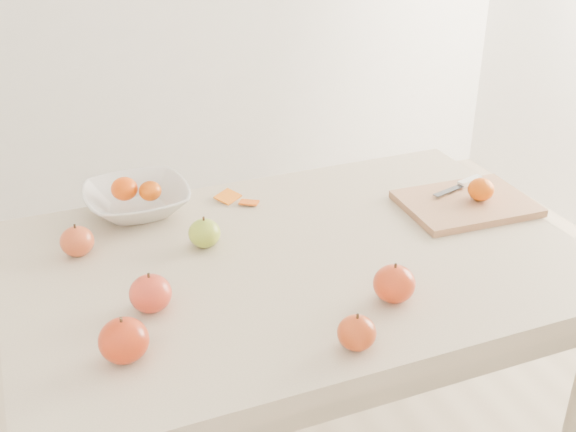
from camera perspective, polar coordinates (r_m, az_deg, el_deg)
name	(u,v)px	position (r m, az deg, el deg)	size (l,w,h in m)	color
table	(297,294)	(1.59, 0.68, -6.19)	(1.20, 0.80, 0.75)	beige
cutting_board	(466,203)	(1.78, 13.89, 0.97)	(0.30, 0.22, 0.02)	tan
board_tangerine	(481,189)	(1.78, 15.00, 2.04)	(0.06, 0.06, 0.05)	#D95207
fruit_bowl	(137,200)	(1.74, -11.84, 1.25)	(0.24, 0.24, 0.06)	silver
bowl_tangerine_near	(124,189)	(1.73, -12.81, 2.12)	(0.06, 0.06, 0.05)	#DB4F07
bowl_tangerine_far	(150,191)	(1.72, -10.84, 1.97)	(0.05, 0.05, 0.05)	#D35C07
orange_peel_a	(228,198)	(1.78, -4.77, 1.40)	(0.06, 0.04, 0.00)	orange
orange_peel_b	(249,203)	(1.75, -3.10, 1.01)	(0.04, 0.04, 0.00)	#D7540F
paring_knife	(466,183)	(1.85, 13.90, 2.56)	(0.17, 0.07, 0.01)	white
apple_green	(204,233)	(1.56, -6.62, -1.35)	(0.07, 0.07, 0.06)	#6A9416
apple_red_e	(394,284)	(1.39, 8.39, -5.31)	(0.08, 0.08, 0.07)	#9F2011
apple_red_a	(77,241)	(1.58, -16.33, -1.92)	(0.07, 0.07, 0.06)	maroon
apple_red_b	(151,293)	(1.37, -10.81, -6.03)	(0.08, 0.08, 0.07)	maroon
apple_red_c	(357,333)	(1.26, 5.45, -9.17)	(0.07, 0.07, 0.06)	maroon
apple_red_d	(124,340)	(1.26, -12.85, -9.56)	(0.09, 0.09, 0.08)	#97090C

